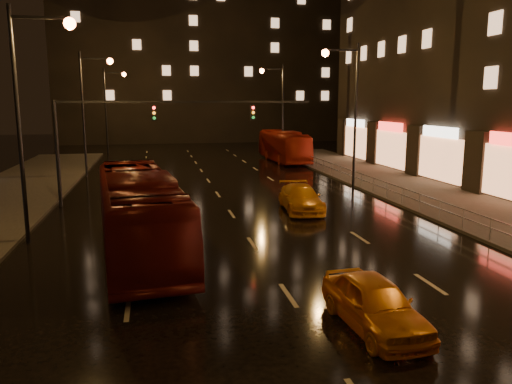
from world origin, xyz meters
TOP-DOWN VIEW (x-y plane):
  - ground at (0.00, 20.00)m, footprint 140.00×140.00m
  - sidewalk_right at (13.50, 15.00)m, footprint 7.00×70.00m
  - building_distant at (4.00, 72.00)m, footprint 44.00×16.00m
  - traffic_signal at (-5.06, 20.00)m, footprint 15.31×0.32m
  - railing_right at (10.20, 18.00)m, footprint 0.05×56.00m
  - bus_red at (-4.76, 9.64)m, footprint 4.14×12.30m
  - bus_curb at (9.00, 39.19)m, footprint 2.86×11.37m
  - taxi_near at (1.68, 1.27)m, footprint 1.92×4.28m
  - taxi_far at (4.00, 16.06)m, footprint 2.41×5.08m

SIDE VIEW (x-z plane):
  - ground at x=0.00m, z-range 0.00..0.00m
  - sidewalk_right at x=13.50m, z-range 0.00..0.15m
  - taxi_near at x=1.68m, z-range 0.00..1.43m
  - taxi_far at x=4.00m, z-range 0.00..1.43m
  - railing_right at x=10.20m, z-range 0.40..1.40m
  - bus_curb at x=9.00m, z-range 0.00..3.15m
  - bus_red at x=-4.76m, z-range 0.00..3.36m
  - traffic_signal at x=-5.06m, z-range 1.64..7.84m
  - building_distant at x=4.00m, z-range 0.00..36.00m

